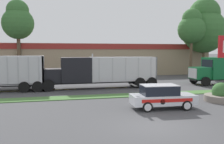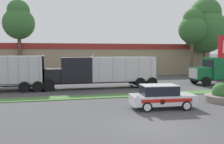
% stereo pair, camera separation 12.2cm
% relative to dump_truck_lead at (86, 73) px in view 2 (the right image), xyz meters
% --- Properties ---
extents(ground_plane, '(600.00, 600.00, 0.00)m').
position_rel_dump_truck_lead_xyz_m(ground_plane, '(1.66, -13.97, -1.65)').
color(ground_plane, '#474749').
extents(grass_verge, '(120.00, 1.74, 0.06)m').
position_rel_dump_truck_lead_xyz_m(grass_verge, '(1.66, -5.09, -1.62)').
color(grass_verge, '#477538').
rests_on(grass_verge, ground_plane).
extents(centre_line_2, '(2.40, 0.14, 0.01)m').
position_rel_dump_truck_lead_xyz_m(centre_line_2, '(-7.63, -0.22, -1.65)').
color(centre_line_2, yellow).
rests_on(centre_line_2, ground_plane).
extents(centre_line_3, '(2.40, 0.14, 0.01)m').
position_rel_dump_truck_lead_xyz_m(centre_line_3, '(-2.23, -0.22, -1.65)').
color(centre_line_3, yellow).
rests_on(centre_line_3, ground_plane).
extents(centre_line_4, '(2.40, 0.14, 0.01)m').
position_rel_dump_truck_lead_xyz_m(centre_line_4, '(3.17, -0.22, -1.65)').
color(centre_line_4, yellow).
rests_on(centre_line_4, ground_plane).
extents(centre_line_5, '(2.40, 0.14, 0.01)m').
position_rel_dump_truck_lead_xyz_m(centre_line_5, '(8.57, -0.22, -1.65)').
color(centre_line_5, yellow).
rests_on(centre_line_5, ground_plane).
extents(centre_line_6, '(2.40, 0.14, 0.01)m').
position_rel_dump_truck_lead_xyz_m(centre_line_6, '(13.97, -0.22, -1.65)').
color(centre_line_6, yellow).
rests_on(centre_line_6, ground_plane).
extents(dump_truck_lead, '(12.51, 2.74, 3.61)m').
position_rel_dump_truck_lead_xyz_m(dump_truck_lead, '(0.00, 0.00, 0.00)').
color(dump_truck_lead, black).
rests_on(dump_truck_lead, ground_plane).
extents(rally_car, '(4.38, 2.06, 1.66)m').
position_rel_dump_truck_lead_xyz_m(rally_car, '(3.69, -10.34, -0.82)').
color(rally_car, silver).
rests_on(rally_car, ground_plane).
extents(stone_planter, '(2.53, 2.53, 1.46)m').
position_rel_dump_truck_lead_xyz_m(stone_planter, '(9.20, -9.16, -1.17)').
color(stone_planter, gray).
rests_on(stone_planter, ground_plane).
extents(store_building_backdrop, '(35.61, 12.10, 5.02)m').
position_rel_dump_truck_lead_xyz_m(store_building_backdrop, '(4.55, 17.48, 0.86)').
color(store_building_backdrop, '#9E896B').
rests_on(store_building_backdrop, ground_plane).
extents(tree_behind_left, '(4.19, 4.19, 10.27)m').
position_rel_dump_truck_lead_xyz_m(tree_behind_left, '(17.25, 8.58, 5.85)').
color(tree_behind_left, brown).
rests_on(tree_behind_left, ground_plane).
extents(tree_behind_right, '(6.99, 6.99, 12.33)m').
position_rel_dump_truck_lead_xyz_m(tree_behind_right, '(20.58, 10.40, 6.13)').
color(tree_behind_right, brown).
rests_on(tree_behind_right, ground_plane).
extents(tree_behind_far_right, '(4.33, 4.33, 10.92)m').
position_rel_dump_truck_lead_xyz_m(tree_behind_far_right, '(-7.86, 11.17, 6.40)').
color(tree_behind_far_right, brown).
rests_on(tree_behind_far_right, ground_plane).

